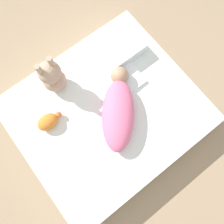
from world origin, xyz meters
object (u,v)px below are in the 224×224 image
Objects in this scene: swaddled_baby at (118,110)px; bunny_plush at (52,77)px; turtle_plush at (48,121)px; pillow at (117,46)px.

bunny_plush is at bearing 66.82° from swaddled_baby.
swaddled_baby is 0.45m from turtle_plush.
pillow is 1.79× the size of turtle_plush.
bunny_plush is at bearing 175.89° from pillow.
turtle_plush is (-0.40, 0.22, -0.03)m from swaddled_baby.
pillow is at bearing 3.38° from swaddled_baby.
bunny_plush reaches higher than turtle_plush.
bunny_plush is 1.93× the size of turtle_plush.
pillow is (0.28, 0.37, -0.02)m from swaddled_baby.
bunny_plush is at bearing 45.56° from turtle_plush.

